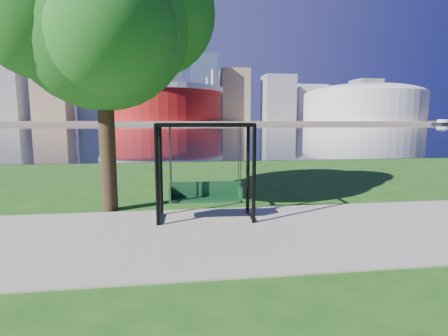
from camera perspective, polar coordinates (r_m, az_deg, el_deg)
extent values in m
plane|color=#1E5114|center=(7.56, -1.21, -9.63)|extent=(900.00, 900.00, 0.00)
cube|color=#9E937F|center=(7.08, -0.74, -10.71)|extent=(120.00, 4.00, 0.03)
cube|color=black|center=(109.19, -7.50, 6.48)|extent=(900.00, 180.00, 0.02)
cube|color=#937F60|center=(313.17, -7.80, 7.42)|extent=(900.00, 228.00, 2.00)
cylinder|color=maroon|center=(242.58, -10.20, 10.14)|extent=(80.00, 80.00, 22.00)
cylinder|color=silver|center=(243.19, -10.26, 12.37)|extent=(83.00, 83.00, 3.00)
cylinder|color=silver|center=(262.72, -2.74, 11.15)|extent=(2.00, 2.00, 32.00)
cylinder|color=silver|center=(265.00, -17.32, 10.78)|extent=(2.00, 2.00, 32.00)
cylinder|color=silver|center=(227.64, -18.90, 11.28)|extent=(2.00, 2.00, 32.00)
cylinder|color=silver|center=(224.98, -1.85, 11.73)|extent=(2.00, 2.00, 32.00)
cylinder|color=beige|center=(277.83, 21.68, 9.19)|extent=(84.00, 84.00, 20.00)
ellipsoid|color=beige|center=(278.29, 21.77, 11.04)|extent=(84.00, 84.00, 15.12)
cube|color=gray|center=(347.72, -32.18, 11.63)|extent=(28.00, 28.00, 62.00)
cube|color=#998466|center=(325.73, -26.45, 14.65)|extent=(26.00, 26.00, 88.00)
cube|color=slate|center=(342.57, -20.19, 15.19)|extent=(30.00, 24.00, 95.00)
cube|color=gray|center=(316.64, -15.40, 13.93)|extent=(24.00, 24.00, 72.00)
cube|color=silver|center=(344.59, -9.66, 14.24)|extent=(32.00, 28.00, 80.00)
cube|color=slate|center=(319.51, -3.30, 12.87)|extent=(22.00, 22.00, 58.00)
cube|color=#998466|center=(337.66, 1.69, 11.75)|extent=(26.00, 26.00, 48.00)
cube|color=gray|center=(336.76, 8.83, 11.16)|extent=(28.00, 24.00, 42.00)
cube|color=silver|center=(373.22, 13.69, 10.23)|extent=(30.00, 26.00, 36.00)
cube|color=gray|center=(376.78, 22.04, 10.17)|extent=(24.00, 24.00, 40.00)
cube|color=#998466|center=(410.28, 25.87, 9.16)|extent=(26.00, 26.00, 32.00)
sphere|color=#998466|center=(335.43, -26.98, 22.70)|extent=(10.00, 10.00, 10.00)
cylinder|color=black|center=(7.50, -10.87, -1.41)|extent=(0.09, 0.09, 2.17)
cylinder|color=black|center=(7.57, 4.92, -1.21)|extent=(0.09, 0.09, 2.17)
cylinder|color=black|center=(8.33, -10.29, -0.49)|extent=(0.09, 0.09, 2.17)
cylinder|color=black|center=(8.40, 3.93, -0.32)|extent=(0.09, 0.09, 2.17)
cylinder|color=black|center=(7.37, -2.99, 7.02)|extent=(2.07, 0.19, 0.08)
cylinder|color=black|center=(8.22, -3.21, 7.09)|extent=(2.07, 0.19, 0.08)
cylinder|color=black|center=(7.83, -10.76, 6.93)|extent=(0.13, 0.85, 0.08)
cylinder|color=black|center=(8.13, -10.39, -7.96)|extent=(0.11, 0.85, 0.07)
cylinder|color=black|center=(7.90, 4.48, 7.05)|extent=(0.13, 0.85, 0.08)
cylinder|color=black|center=(8.19, 4.33, -7.73)|extent=(0.11, 0.85, 0.07)
cube|color=black|center=(8.00, -3.02, -5.18)|extent=(1.67, 0.51, 0.06)
cube|color=black|center=(8.13, -3.07, -3.47)|extent=(1.65, 0.13, 0.36)
cube|color=black|center=(7.98, -8.76, -4.32)|extent=(0.07, 0.43, 0.32)
cube|color=black|center=(8.03, 2.67, -4.15)|extent=(0.07, 0.43, 0.32)
cylinder|color=#38383E|center=(7.68, -8.83, 1.51)|extent=(0.02, 0.02, 1.37)
cylinder|color=#38383E|center=(7.73, 2.74, 1.63)|extent=(0.02, 0.02, 1.37)
cylinder|color=#38383E|center=(8.02, -8.67, 1.78)|extent=(0.02, 0.02, 1.37)
cylinder|color=#38383E|center=(8.07, 2.41, 1.89)|extent=(0.02, 0.02, 1.37)
cylinder|color=black|center=(9.11, -18.58, 5.44)|extent=(0.39, 0.39, 3.91)
sphere|color=#1D591A|center=(9.41, -19.33, 21.89)|extent=(4.27, 4.27, 4.27)
sphere|color=#1D591A|center=(9.88, -11.58, 23.58)|extent=(3.20, 3.20, 3.20)
sphere|color=#1D591A|center=(9.37, -26.79, 22.70)|extent=(3.38, 3.38, 3.38)
sphere|color=#1D591A|center=(8.30, -18.02, 20.76)|extent=(2.85, 2.85, 2.85)
sphere|color=#1D591A|center=(10.71, -21.35, 23.94)|extent=(3.02, 3.02, 3.02)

